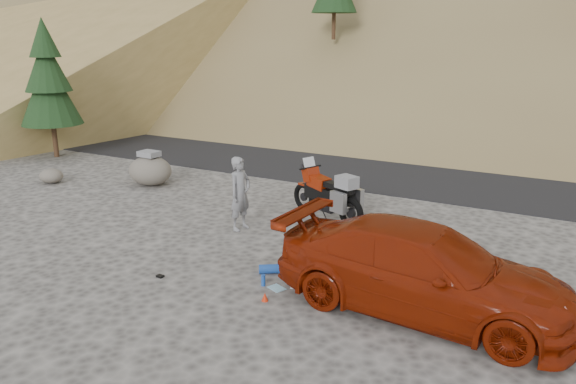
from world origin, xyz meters
name	(u,v)px	position (x,y,z in m)	size (l,w,h in m)	color
ground	(231,248)	(0.00, 0.00, 0.00)	(140.00, 140.00, 0.00)	#454340
road	(376,165)	(0.00, 9.00, 0.00)	(120.00, 7.00, 0.05)	black
conifer_verge	(48,79)	(-11.00, 4.50, 2.89)	(2.20, 2.20, 5.04)	#362013
motorcycle	(330,195)	(1.09, 2.75, 0.63)	(2.36, 1.25, 1.48)	black
man	(241,229)	(-0.48, 1.12, 0.00)	(0.64, 0.42, 1.75)	gray
red_car	(421,310)	(4.43, -0.82, 0.00)	(2.03, 5.00, 1.45)	maroon
boulder	(150,170)	(-5.12, 3.14, 0.47)	(1.62, 1.47, 1.07)	#5E5851
small_rock	(51,176)	(-7.98, 1.82, 0.22)	(0.80, 0.74, 0.45)	#5E5851
gear_white_cloth	(302,284)	(2.21, -0.90, 0.01)	(0.43, 0.38, 0.01)	white
gear_blue_mat	(271,269)	(1.44, -0.74, 0.09)	(0.18, 0.18, 0.45)	#1C49A9
gear_bottle	(263,280)	(1.60, -1.29, 0.11)	(0.08, 0.08, 0.22)	#1C49A9
gear_funnel	(265,297)	(1.94, -1.80, 0.08)	(0.12, 0.12, 0.15)	red
gear_glove_a	(160,276)	(-0.33, -1.92, 0.02)	(0.14, 0.10, 0.04)	black
gear_blue_cloth	(277,288)	(1.88, -1.27, 0.01)	(0.31, 0.22, 0.01)	#8EC2DB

